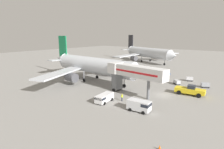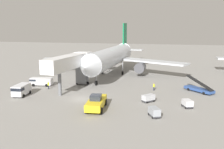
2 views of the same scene
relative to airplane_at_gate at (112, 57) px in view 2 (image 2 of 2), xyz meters
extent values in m
plane|color=gray|center=(-0.13, -25.23, -5.12)|extent=(300.00, 300.00, 0.00)
cylinder|color=silver|center=(-0.06, -1.32, 0.10)|extent=(6.73, 31.67, 5.19)
cone|color=silver|center=(-0.93, -18.88, 0.10)|extent=(5.26, 3.97, 5.09)
cone|color=silver|center=(0.85, 17.28, 0.49)|extent=(5.21, 6.03, 4.93)
cube|color=#147A47|center=(0.78, 15.84, 5.30)|extent=(0.58, 4.56, 8.31)
cube|color=silver|center=(3.87, 15.27, 0.75)|extent=(6.38, 3.61, 0.24)
cube|color=silver|center=(-2.35, 15.58, 0.75)|extent=(6.38, 3.61, 0.24)
cube|color=silver|center=(11.36, 0.95, -1.06)|extent=(19.60, 12.31, 0.44)
cube|color=silver|center=(-11.22, 2.06, -1.06)|extent=(19.90, 10.71, 0.44)
cylinder|color=#4C4C51|center=(8.00, 0.00, -2.75)|extent=(2.97, 3.77, 2.79)
cylinder|color=#4C4C51|center=(-7.96, 0.78, -2.75)|extent=(2.97, 3.77, 2.79)
cylinder|color=gray|center=(-0.67, -13.57, -3.01)|extent=(0.28, 0.28, 3.12)
cylinder|color=black|center=(-0.67, -13.57, -4.57)|extent=(0.40, 1.12, 1.10)
cylinder|color=gray|center=(3.01, 0.42, -3.01)|extent=(0.28, 0.28, 3.12)
cylinder|color=black|center=(3.01, 0.42, -4.57)|extent=(0.40, 1.12, 1.10)
cylinder|color=gray|center=(-2.95, 0.72, -3.01)|extent=(0.28, 0.28, 3.12)
cylinder|color=black|center=(-2.95, 0.72, -4.57)|extent=(0.40, 1.12, 1.10)
cube|color=silver|center=(-4.90, -20.74, 1.15)|extent=(4.65, 14.73, 2.70)
cube|color=red|center=(-6.41, -20.56, 1.15)|extent=(1.44, 12.08, 0.44)
cube|color=silver|center=(-4.00, -12.95, 1.15)|extent=(3.75, 3.18, 2.84)
cube|color=#232833|center=(-3.85, -11.66, 1.40)|extent=(3.31, 0.62, 0.90)
cube|color=slate|center=(-4.06, -13.55, -2.46)|extent=(2.74, 2.08, 4.52)
cylinder|color=black|center=(-5.48, -13.38, -4.72)|extent=(0.39, 0.83, 0.80)
cylinder|color=black|center=(-2.65, -13.71, -4.72)|extent=(0.39, 0.83, 0.80)
cylinder|color=slate|center=(-5.23, -23.61, -2.66)|extent=(0.70, 0.70, 4.92)
cube|color=yellow|center=(4.32, -30.36, -3.99)|extent=(3.19, 7.36, 1.15)
cube|color=#232833|center=(4.36, -30.72, -2.97)|extent=(1.92, 1.96, 0.90)
cylinder|color=black|center=(5.73, -32.56, -4.57)|extent=(0.51, 1.13, 1.10)
cylinder|color=black|center=(3.37, -32.79, -4.57)|extent=(0.51, 1.13, 1.10)
cylinder|color=black|center=(5.28, -27.93, -4.57)|extent=(0.51, 1.13, 1.10)
cylinder|color=black|center=(2.91, -28.17, -4.57)|extent=(0.51, 1.13, 1.10)
cube|color=#2D4C8E|center=(22.21, -14.66, -4.54)|extent=(6.06, 6.01, 0.55)
cube|color=black|center=(22.21, -14.66, -3.10)|extent=(5.49, 5.42, 2.30)
cylinder|color=black|center=(20.16, -13.91, -4.82)|extent=(0.58, 0.58, 0.60)
cylinder|color=black|center=(21.44, -12.61, -4.82)|extent=(0.58, 0.58, 0.60)
cylinder|color=black|center=(22.99, -16.70, -4.82)|extent=(0.58, 0.58, 0.60)
cylinder|color=black|center=(24.27, -15.40, -4.82)|extent=(0.58, 0.58, 0.60)
cube|color=white|center=(-13.00, -16.67, -4.06)|extent=(5.22, 2.64, 1.54)
cube|color=#1E232D|center=(-14.69, -16.87, -3.72)|extent=(1.84, 2.27, 0.49)
cylinder|color=black|center=(-14.43, -17.83, -4.78)|extent=(0.72, 0.45, 0.68)
cylinder|color=black|center=(-14.66, -15.86, -4.78)|extent=(0.72, 0.45, 0.68)
cylinder|color=black|center=(-11.34, -17.47, -4.78)|extent=(0.72, 0.45, 0.68)
cylinder|color=black|center=(-11.57, -15.50, -4.78)|extent=(0.72, 0.45, 0.68)
cube|color=silver|center=(-12.66, -25.47, -3.85)|extent=(2.47, 4.74, 1.96)
cube|color=#1E232D|center=(-12.53, -27.02, -3.42)|extent=(2.23, 1.64, 0.63)
cylinder|color=black|center=(-11.54, -26.79, -4.78)|extent=(0.43, 0.71, 0.68)
cylinder|color=black|center=(-13.53, -26.97, -4.78)|extent=(0.43, 0.71, 0.68)
cylinder|color=black|center=(-11.79, -23.97, -4.78)|extent=(0.43, 0.71, 0.68)
cylinder|color=black|center=(-13.78, -24.14, -4.78)|extent=(0.43, 0.71, 0.68)
cube|color=#38383D|center=(14.04, -31.89, -4.83)|extent=(2.12, 2.58, 0.22)
cube|color=#999EA5|center=(14.04, -31.89, -4.20)|extent=(2.12, 2.58, 1.04)
cylinder|color=black|center=(13.18, -31.43, -4.94)|extent=(0.27, 0.38, 0.36)
cylinder|color=black|center=(14.21, -30.93, -4.94)|extent=(0.27, 0.38, 0.36)
cylinder|color=black|center=(13.87, -32.85, -4.94)|extent=(0.27, 0.38, 0.36)
cylinder|color=black|center=(14.91, -32.35, -4.94)|extent=(0.27, 0.38, 0.36)
cube|color=#38383D|center=(12.46, -24.19, -4.83)|extent=(2.47, 2.51, 0.22)
cube|color=silver|center=(12.46, -24.19, -4.24)|extent=(2.47, 2.51, 0.96)
cylinder|color=black|center=(12.32, -25.17, -4.94)|extent=(0.33, 0.34, 0.36)
cylinder|color=black|center=(11.50, -24.39, -4.94)|extent=(0.33, 0.34, 0.36)
cylinder|color=black|center=(13.43, -24.00, -4.94)|extent=(0.33, 0.34, 0.36)
cylinder|color=black|center=(12.60, -23.22, -4.94)|extent=(0.33, 0.34, 0.36)
cube|color=#38383D|center=(19.27, -26.00, -4.83)|extent=(1.98, 2.36, 0.22)
cube|color=silver|center=(19.27, -26.00, -4.25)|extent=(1.98, 2.36, 0.93)
cylinder|color=black|center=(20.10, -26.43, -4.94)|extent=(0.25, 0.38, 0.36)
cylinder|color=black|center=(18.96, -26.88, -4.94)|extent=(0.25, 0.38, 0.36)
cylinder|color=black|center=(19.57, -25.12, -4.94)|extent=(0.25, 0.38, 0.36)
cylinder|color=black|center=(18.44, -25.57, -4.94)|extent=(0.25, 0.38, 0.36)
cylinder|color=#1E2333|center=(-9.90, -19.37, -4.70)|extent=(0.27, 0.27, 0.83)
cylinder|color=#D8EA19|center=(-9.90, -19.37, -3.96)|extent=(0.37, 0.37, 0.66)
sphere|color=tan|center=(-9.90, -19.37, -3.50)|extent=(0.23, 0.23, 0.23)
cylinder|color=#1E2333|center=(12.86, -15.44, -4.72)|extent=(0.33, 0.33, 0.80)
cylinder|color=#D8EA19|center=(12.86, -15.44, -4.00)|extent=(0.44, 0.44, 0.63)
sphere|color=tan|center=(12.86, -15.44, -3.56)|extent=(0.22, 0.22, 0.22)
camera|label=1|loc=(-43.62, -43.10, 10.00)|focal=30.00mm
camera|label=2|loc=(16.20, -70.22, 8.74)|focal=41.44mm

